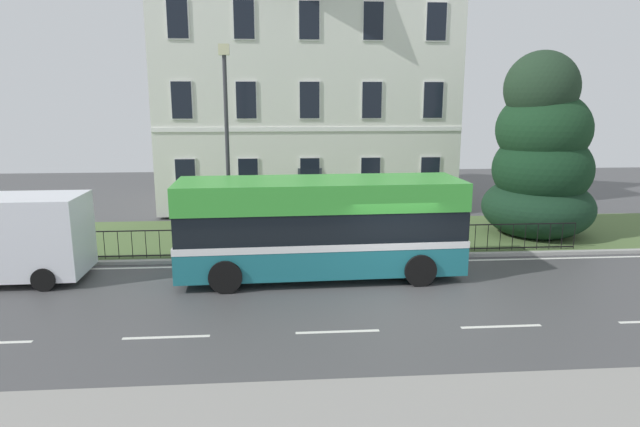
{
  "coord_description": "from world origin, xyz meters",
  "views": [
    {
      "loc": [
        -3.33,
        -13.72,
        5.4
      ],
      "look_at": [
        -1.92,
        4.68,
        1.51
      ],
      "focal_mm": 30.38,
      "sensor_mm": 36.0,
      "label": 1
    }
  ],
  "objects_px": {
    "white_panel_van": "(8,238)",
    "street_lamp_post": "(227,136)",
    "evergreen_tree": "(541,160)",
    "single_decker_bus": "(320,226)",
    "litter_bin": "(406,232)",
    "georgian_townhouse": "(305,76)"
  },
  "relations": [
    {
      "from": "georgian_townhouse",
      "to": "single_decker_bus",
      "type": "bearing_deg",
      "value": -90.78
    },
    {
      "from": "evergreen_tree",
      "to": "street_lamp_post",
      "type": "bearing_deg",
      "value": -174.21
    },
    {
      "from": "evergreen_tree",
      "to": "single_decker_bus",
      "type": "bearing_deg",
      "value": -155.04
    },
    {
      "from": "georgian_townhouse",
      "to": "white_panel_van",
      "type": "bearing_deg",
      "value": -127.83
    },
    {
      "from": "georgian_townhouse",
      "to": "evergreen_tree",
      "type": "relative_size",
      "value": 1.98
    },
    {
      "from": "georgian_townhouse",
      "to": "single_decker_bus",
      "type": "distance_m",
      "value": 13.51
    },
    {
      "from": "street_lamp_post",
      "to": "litter_bin",
      "type": "height_order",
      "value": "street_lamp_post"
    },
    {
      "from": "evergreen_tree",
      "to": "litter_bin",
      "type": "bearing_deg",
      "value": -164.47
    },
    {
      "from": "evergreen_tree",
      "to": "single_decker_bus",
      "type": "xyz_separation_m",
      "value": [
        -8.91,
        -4.15,
        -1.49
      ]
    },
    {
      "from": "evergreen_tree",
      "to": "single_decker_bus",
      "type": "distance_m",
      "value": 9.94
    },
    {
      "from": "single_decker_bus",
      "to": "street_lamp_post",
      "type": "xyz_separation_m",
      "value": [
        -3.02,
        2.94,
        2.57
      ]
    },
    {
      "from": "single_decker_bus",
      "to": "white_panel_van",
      "type": "bearing_deg",
      "value": 176.69
    },
    {
      "from": "single_decker_bus",
      "to": "street_lamp_post",
      "type": "distance_m",
      "value": 4.94
    },
    {
      "from": "white_panel_van",
      "to": "street_lamp_post",
      "type": "relative_size",
      "value": 0.7
    },
    {
      "from": "georgian_townhouse",
      "to": "white_panel_van",
      "type": "distance_m",
      "value": 16.44
    },
    {
      "from": "white_panel_van",
      "to": "georgian_townhouse",
      "type": "bearing_deg",
      "value": -128.8
    },
    {
      "from": "single_decker_bus",
      "to": "street_lamp_post",
      "type": "bearing_deg",
      "value": 134.03
    },
    {
      "from": "georgian_townhouse",
      "to": "evergreen_tree",
      "type": "height_order",
      "value": "georgian_townhouse"
    },
    {
      "from": "white_panel_van",
      "to": "street_lamp_post",
      "type": "height_order",
      "value": "street_lamp_post"
    },
    {
      "from": "single_decker_bus",
      "to": "evergreen_tree",
      "type": "bearing_deg",
      "value": 23.21
    },
    {
      "from": "street_lamp_post",
      "to": "litter_bin",
      "type": "distance_m",
      "value": 7.23
    },
    {
      "from": "street_lamp_post",
      "to": "litter_bin",
      "type": "xyz_separation_m",
      "value": [
        6.34,
        -0.34,
        -3.46
      ]
    }
  ]
}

